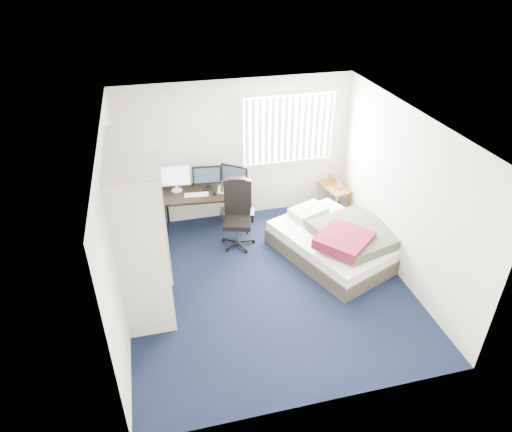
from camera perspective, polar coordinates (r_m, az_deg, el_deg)
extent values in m
plane|color=black|center=(6.88, 1.46, -8.47)|extent=(4.20, 4.20, 0.00)
plane|color=silver|center=(7.97, -2.38, 8.08)|extent=(4.00, 0.00, 4.00)
plane|color=silver|center=(4.58, 8.70, -12.84)|extent=(4.00, 0.00, 4.00)
plane|color=silver|center=(6.01, -17.13, -1.89)|extent=(0.00, 4.20, 4.20)
plane|color=silver|center=(6.89, 17.89, 2.51)|extent=(0.00, 4.20, 4.20)
plane|color=white|center=(5.61, 1.81, 11.49)|extent=(4.20, 4.20, 0.00)
cube|color=white|center=(8.03, 4.00, 10.91)|extent=(1.60, 0.02, 1.20)
cube|color=beige|center=(7.80, 4.25, 15.17)|extent=(1.72, 0.06, 0.06)
cube|color=beige|center=(8.25, 3.90, 6.75)|extent=(1.72, 0.06, 0.06)
cube|color=white|center=(7.98, 4.13, 10.77)|extent=(1.60, 0.04, 1.16)
cube|color=beige|center=(5.58, -13.92, -6.11)|extent=(0.60, 0.04, 2.20)
cube|color=beige|center=(7.10, -14.40, 2.60)|extent=(0.60, 0.04, 2.20)
cube|color=beige|center=(5.82, -15.59, 7.91)|extent=(0.60, 1.80, 0.04)
cube|color=beige|center=(5.97, -15.08, 4.58)|extent=(0.56, 1.74, 0.03)
cylinder|color=silver|center=(6.03, -14.92, 3.57)|extent=(0.03, 1.72, 0.03)
cube|color=#26262B|center=(6.16, -14.34, -0.55)|extent=(0.38, 1.10, 0.90)
cube|color=beige|center=(6.70, -11.59, 1.14)|extent=(0.03, 0.90, 2.20)
cube|color=white|center=(5.51, -15.20, 3.78)|extent=(0.38, 0.30, 0.24)
cube|color=gray|center=(5.97, -15.25, 5.86)|extent=(0.34, 0.28, 0.22)
cube|color=black|center=(7.79, -6.37, 2.89)|extent=(1.54, 0.83, 0.04)
cylinder|color=black|center=(7.74, -11.13, -0.88)|extent=(0.04, 0.04, 0.69)
cylinder|color=black|center=(8.23, -11.05, 1.23)|extent=(0.04, 0.04, 0.69)
cylinder|color=black|center=(7.77, -1.09, -0.11)|extent=(0.04, 0.04, 0.69)
cylinder|color=black|center=(8.25, -1.61, 1.95)|extent=(0.04, 0.04, 0.69)
cube|color=white|center=(7.76, -10.05, 4.97)|extent=(0.50, 0.08, 0.36)
cube|color=white|center=(7.76, -10.05, 4.97)|extent=(0.45, 0.05, 0.31)
cube|color=black|center=(7.76, -6.17, 5.14)|extent=(0.48, 0.08, 0.32)
cube|color=#1E2838|center=(7.76, -6.17, 5.14)|extent=(0.43, 0.05, 0.27)
cube|color=black|center=(7.75, -2.72, 5.26)|extent=(0.48, 0.08, 0.32)
cube|color=#1E2838|center=(7.75, -2.72, 5.26)|extent=(0.43, 0.05, 0.27)
cube|color=white|center=(7.69, -7.45, 2.64)|extent=(0.41, 0.18, 0.02)
cube|color=black|center=(7.69, -5.25, 2.83)|extent=(0.07, 0.11, 0.02)
cylinder|color=silver|center=(7.71, -4.20, 3.53)|extent=(0.08, 0.08, 0.16)
cube|color=white|center=(7.78, -6.38, 3.03)|extent=(0.33, 0.31, 0.00)
cube|color=black|center=(7.66, -2.27, -3.23)|extent=(0.66, 0.66, 0.11)
cylinder|color=silver|center=(7.56, -2.30, -2.06)|extent=(0.05, 0.05, 0.36)
cube|color=black|center=(7.44, -2.33, -0.74)|extent=(0.55, 0.55, 0.09)
cube|color=black|center=(7.44, -2.28, 2.44)|extent=(0.46, 0.21, 0.63)
cube|color=black|center=(7.31, -2.33, 4.28)|extent=(0.29, 0.18, 0.14)
cube|color=black|center=(7.37, -4.24, 0.53)|extent=(0.13, 0.26, 0.04)
cube|color=black|center=(7.33, -0.48, 0.46)|extent=(0.13, 0.26, 0.04)
cube|color=white|center=(8.20, -2.81, 0.68)|extent=(0.35, 0.32, 0.03)
cylinder|color=white|center=(8.16, -3.11, -0.45)|extent=(0.03, 0.03, 0.21)
cylinder|color=white|center=(8.27, -3.69, 0.01)|extent=(0.03, 0.03, 0.21)
cylinder|color=white|center=(8.25, -1.89, 0.00)|extent=(0.03, 0.03, 0.21)
cylinder|color=white|center=(8.36, -2.47, 0.44)|extent=(0.03, 0.03, 0.21)
cube|color=brown|center=(8.58, 9.63, 3.70)|extent=(0.52, 0.79, 0.04)
cube|color=brown|center=(8.40, 9.97, 1.08)|extent=(0.05, 0.05, 0.46)
cube|color=brown|center=(8.84, 7.54, 2.96)|extent=(0.05, 0.05, 0.46)
cube|color=brown|center=(8.55, 11.49, 1.51)|extent=(0.05, 0.05, 0.46)
cube|color=brown|center=(8.99, 9.02, 3.35)|extent=(0.05, 0.05, 0.46)
cube|color=brown|center=(8.41, 10.33, 3.89)|extent=(0.05, 0.14, 0.18)
cube|color=brown|center=(8.60, 9.27, 4.65)|extent=(0.05, 0.14, 0.18)
cube|color=#3F392D|center=(7.50, 9.82, -3.94)|extent=(2.03, 2.29, 0.25)
cube|color=white|center=(7.39, 9.96, -2.68)|extent=(1.98, 2.24, 0.17)
cube|color=#AEB4A6|center=(7.70, 6.59, 0.53)|extent=(0.71, 0.60, 0.14)
cube|color=#3D4030|center=(7.26, 12.28, -2.18)|extent=(1.35, 1.43, 0.18)
cube|color=#540E14|center=(6.95, 10.96, -2.98)|extent=(1.02, 1.02, 0.16)
cube|color=#AE7C57|center=(6.87, -12.74, -7.83)|extent=(0.40, 0.30, 0.30)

